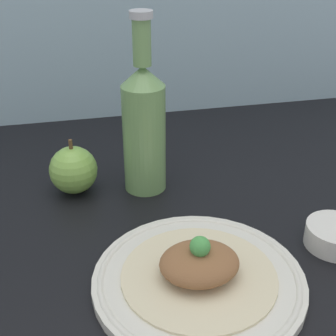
% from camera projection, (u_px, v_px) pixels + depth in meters
% --- Properties ---
extents(ground_plane, '(1.80, 1.10, 0.04)m').
position_uv_depth(ground_plane, '(160.00, 250.00, 0.74)').
color(ground_plane, black).
extents(plate, '(0.29, 0.29, 0.02)m').
position_uv_depth(plate, '(199.00, 280.00, 0.64)').
color(plate, silver).
rests_on(plate, ground_plane).
extents(plated_food, '(0.21, 0.21, 0.07)m').
position_uv_depth(plated_food, '(199.00, 266.00, 0.63)').
color(plated_food, beige).
rests_on(plated_food, plate).
extents(cider_bottle, '(0.08, 0.08, 0.32)m').
position_uv_depth(cider_bottle, '(144.00, 125.00, 0.81)').
color(cider_bottle, '#729E5B').
rests_on(cider_bottle, ground_plane).
extents(apple, '(0.09, 0.09, 0.10)m').
position_uv_depth(apple, '(73.00, 170.00, 0.84)').
color(apple, '#84B74C').
rests_on(apple, ground_plane).
extents(dipping_bowl, '(0.09, 0.09, 0.03)m').
position_uv_depth(dipping_bowl, '(335.00, 236.00, 0.71)').
color(dipping_bowl, silver).
rests_on(dipping_bowl, ground_plane).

